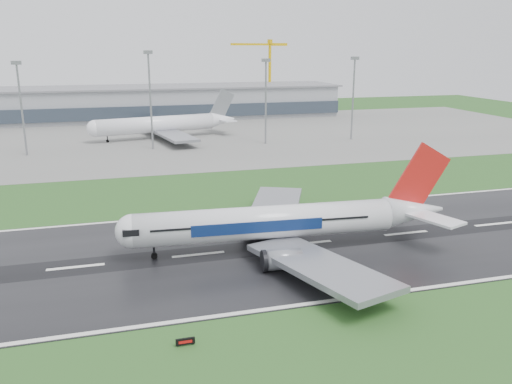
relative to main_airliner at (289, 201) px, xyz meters
name	(u,v)px	position (x,y,z in m)	size (l,w,h in m)	color
ground	(76,268)	(-35.75, 1.45, -8.74)	(520.00, 520.00, 0.00)	#214B1B
runway	(76,267)	(-35.75, 1.45, -8.69)	(400.00, 45.00, 0.10)	black
apron	(93,140)	(-35.75, 126.45, -8.70)	(400.00, 130.00, 0.08)	slate
terminal	(95,105)	(-35.75, 186.45, -1.24)	(240.00, 36.00, 15.00)	gray
main_airliner	(289,201)	(0.00, 0.00, 0.00)	(58.55, 55.76, 17.29)	silver
parked_airliner	(162,116)	(-9.60, 123.55, 0.17)	(60.24, 56.09, 17.66)	white
tower_crane	(270,75)	(57.74, 201.45, 10.75)	(39.04, 2.13, 38.99)	#E2AD07
runway_sign	(185,342)	(-21.88, -26.22, -8.22)	(2.30, 0.26, 1.04)	black
floodmast_2	(22,111)	(-56.13, 101.45, 5.81)	(0.64, 0.64, 29.10)	gray
floodmast_3	(151,103)	(-15.20, 101.45, 7.36)	(0.64, 0.64, 32.21)	gray
floodmast_4	(266,104)	(25.84, 101.45, 5.94)	(0.64, 0.64, 29.36)	gray
floodmast_5	(353,100)	(60.35, 101.45, 6.20)	(0.64, 0.64, 29.89)	gray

